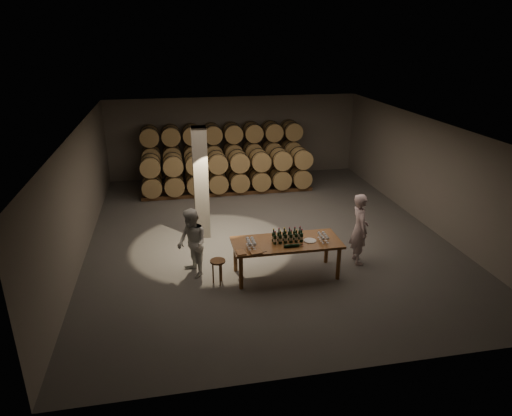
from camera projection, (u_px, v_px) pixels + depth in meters
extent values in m
plane|color=#565350|center=(265.00, 233.00, 13.51)|extent=(12.00, 12.00, 0.00)
plane|color=#605E59|center=(265.00, 126.00, 12.35)|extent=(12.00, 12.00, 0.00)
plane|color=slate|center=(234.00, 137.00, 18.42)|extent=(10.00, 0.00, 10.00)
plane|color=slate|center=(341.00, 293.00, 7.44)|extent=(10.00, 0.00, 10.00)
plane|color=slate|center=(80.00, 193.00, 12.04)|extent=(0.00, 12.00, 12.00)
plane|color=slate|center=(426.00, 172.00, 13.81)|extent=(0.00, 12.00, 12.00)
cube|color=slate|center=(201.00, 183.00, 12.79)|extent=(0.40, 0.40, 3.20)
cylinder|color=brown|center=(241.00, 272.00, 10.47)|extent=(0.10, 0.10, 0.84)
cylinder|color=brown|center=(338.00, 263.00, 10.88)|extent=(0.10, 0.10, 0.84)
cylinder|color=brown|center=(235.00, 256.00, 11.25)|extent=(0.10, 0.10, 0.84)
cylinder|color=brown|center=(327.00, 248.00, 11.67)|extent=(0.10, 0.10, 0.84)
cube|color=brown|center=(287.00, 243.00, 10.90)|extent=(2.60, 1.10, 0.06)
cube|color=#55371D|center=(225.00, 182.00, 17.87)|extent=(6.26, 0.10, 0.12)
cube|color=#55371D|center=(223.00, 178.00, 18.42)|extent=(6.26, 0.10, 0.12)
cylinder|color=#A8834C|center=(153.00, 174.00, 17.51)|extent=(0.70, 0.95, 0.70)
cylinder|color=black|center=(153.00, 176.00, 17.27)|extent=(0.73, 0.04, 0.73)
cylinder|color=black|center=(153.00, 172.00, 17.75)|extent=(0.73, 0.04, 0.73)
cylinder|color=#A8834C|center=(173.00, 173.00, 17.65)|extent=(0.70, 0.95, 0.70)
cylinder|color=black|center=(174.00, 175.00, 17.41)|extent=(0.73, 0.04, 0.73)
cylinder|color=black|center=(173.00, 171.00, 17.89)|extent=(0.73, 0.04, 0.73)
cylinder|color=#A8834C|center=(194.00, 172.00, 17.79)|extent=(0.70, 0.95, 0.70)
cylinder|color=black|center=(194.00, 174.00, 17.55)|extent=(0.73, 0.04, 0.73)
cylinder|color=black|center=(193.00, 170.00, 18.03)|extent=(0.73, 0.04, 0.73)
cylinder|color=#A8834C|center=(214.00, 171.00, 17.93)|extent=(0.70, 0.95, 0.70)
cylinder|color=black|center=(214.00, 172.00, 17.69)|extent=(0.73, 0.04, 0.73)
cylinder|color=black|center=(213.00, 169.00, 18.16)|extent=(0.73, 0.04, 0.73)
cylinder|color=#A8834C|center=(233.00, 169.00, 18.06)|extent=(0.70, 0.95, 0.70)
cylinder|color=black|center=(234.00, 171.00, 17.83)|extent=(0.73, 0.04, 0.73)
cylinder|color=black|center=(232.00, 168.00, 18.30)|extent=(0.73, 0.04, 0.73)
cylinder|color=#A8834C|center=(252.00, 168.00, 18.20)|extent=(0.70, 0.95, 0.70)
cylinder|color=black|center=(254.00, 170.00, 17.96)|extent=(0.73, 0.04, 0.73)
cylinder|color=black|center=(251.00, 167.00, 18.44)|extent=(0.73, 0.04, 0.73)
cylinder|color=#A8834C|center=(272.00, 167.00, 18.34)|extent=(0.70, 0.95, 0.70)
cylinder|color=black|center=(273.00, 169.00, 18.10)|extent=(0.73, 0.04, 0.73)
cylinder|color=black|center=(270.00, 166.00, 18.58)|extent=(0.73, 0.04, 0.73)
cylinder|color=#A8834C|center=(290.00, 166.00, 18.48)|extent=(0.70, 0.95, 0.70)
cylinder|color=black|center=(292.00, 168.00, 18.24)|extent=(0.73, 0.04, 0.73)
cylinder|color=black|center=(289.00, 165.00, 18.71)|extent=(0.73, 0.04, 0.73)
cylinder|color=#A8834C|center=(151.00, 155.00, 17.24)|extent=(0.70, 0.95, 0.70)
cylinder|color=black|center=(151.00, 157.00, 17.01)|extent=(0.73, 0.04, 0.73)
cylinder|color=black|center=(151.00, 153.00, 17.48)|extent=(0.73, 0.04, 0.73)
cylinder|color=#A8834C|center=(172.00, 154.00, 17.38)|extent=(0.70, 0.95, 0.70)
cylinder|color=black|center=(172.00, 156.00, 17.14)|extent=(0.73, 0.04, 0.73)
cylinder|color=black|center=(172.00, 152.00, 17.62)|extent=(0.73, 0.04, 0.73)
cylinder|color=#A8834C|center=(193.00, 153.00, 17.52)|extent=(0.70, 0.95, 0.70)
cylinder|color=black|center=(193.00, 155.00, 17.28)|extent=(0.73, 0.04, 0.73)
cylinder|color=black|center=(192.00, 152.00, 17.76)|extent=(0.73, 0.04, 0.73)
cylinder|color=#A8834C|center=(213.00, 152.00, 17.66)|extent=(0.70, 0.95, 0.70)
cylinder|color=black|center=(214.00, 154.00, 17.42)|extent=(0.73, 0.04, 0.73)
cylinder|color=black|center=(212.00, 151.00, 17.89)|extent=(0.73, 0.04, 0.73)
cylinder|color=#A8834C|center=(233.00, 151.00, 17.79)|extent=(0.70, 0.95, 0.70)
cylinder|color=black|center=(234.00, 153.00, 17.56)|extent=(0.73, 0.04, 0.73)
cylinder|color=black|center=(232.00, 150.00, 18.03)|extent=(0.73, 0.04, 0.73)
cylinder|color=#A8834C|center=(252.00, 150.00, 17.93)|extent=(0.70, 0.95, 0.70)
cylinder|color=black|center=(254.00, 152.00, 17.69)|extent=(0.73, 0.04, 0.73)
cylinder|color=black|center=(251.00, 149.00, 18.17)|extent=(0.73, 0.04, 0.73)
cylinder|color=#A8834C|center=(272.00, 149.00, 18.07)|extent=(0.70, 0.95, 0.70)
cylinder|color=black|center=(273.00, 151.00, 17.83)|extent=(0.73, 0.04, 0.73)
cylinder|color=black|center=(270.00, 148.00, 18.31)|extent=(0.73, 0.04, 0.73)
cylinder|color=#A8834C|center=(291.00, 149.00, 18.21)|extent=(0.70, 0.95, 0.70)
cylinder|color=black|center=(292.00, 150.00, 17.97)|extent=(0.73, 0.04, 0.73)
cylinder|color=black|center=(289.00, 147.00, 18.45)|extent=(0.73, 0.04, 0.73)
cylinder|color=#A8834C|center=(150.00, 136.00, 16.97)|extent=(0.70, 0.95, 0.70)
cylinder|color=black|center=(149.00, 137.00, 16.74)|extent=(0.73, 0.04, 0.73)
cylinder|color=black|center=(150.00, 134.00, 17.21)|extent=(0.73, 0.04, 0.73)
cylinder|color=#A8834C|center=(171.00, 135.00, 17.11)|extent=(0.70, 0.95, 0.70)
cylinder|color=black|center=(171.00, 136.00, 16.87)|extent=(0.73, 0.04, 0.73)
cylinder|color=black|center=(171.00, 134.00, 17.35)|extent=(0.73, 0.04, 0.73)
cylinder|color=#A8834C|center=(192.00, 134.00, 17.25)|extent=(0.70, 0.95, 0.70)
cylinder|color=black|center=(192.00, 136.00, 17.01)|extent=(0.73, 0.04, 0.73)
cylinder|color=black|center=(191.00, 133.00, 17.49)|extent=(0.73, 0.04, 0.73)
cylinder|color=#A8834C|center=(212.00, 133.00, 17.39)|extent=(0.70, 0.95, 0.70)
cylinder|color=black|center=(213.00, 135.00, 17.15)|extent=(0.73, 0.04, 0.73)
cylinder|color=black|center=(212.00, 132.00, 17.63)|extent=(0.73, 0.04, 0.73)
cylinder|color=#A8834C|center=(232.00, 133.00, 17.53)|extent=(0.70, 0.95, 0.70)
cylinder|color=black|center=(233.00, 134.00, 17.29)|extent=(0.73, 0.04, 0.73)
cylinder|color=black|center=(232.00, 131.00, 17.76)|extent=(0.73, 0.04, 0.73)
cylinder|color=#A8834C|center=(252.00, 132.00, 17.66)|extent=(0.70, 0.95, 0.70)
cylinder|color=black|center=(254.00, 133.00, 17.43)|extent=(0.73, 0.04, 0.73)
cylinder|color=black|center=(251.00, 130.00, 17.90)|extent=(0.73, 0.04, 0.73)
cylinder|color=#A8834C|center=(272.00, 131.00, 17.80)|extent=(0.70, 0.95, 0.70)
cylinder|color=black|center=(273.00, 132.00, 17.56)|extent=(0.73, 0.04, 0.73)
cylinder|color=black|center=(271.00, 130.00, 18.04)|extent=(0.73, 0.04, 0.73)
cylinder|color=#A8834C|center=(291.00, 130.00, 17.94)|extent=(0.70, 0.95, 0.70)
cylinder|color=black|center=(293.00, 131.00, 17.70)|extent=(0.73, 0.04, 0.73)
cylinder|color=black|center=(290.00, 129.00, 18.18)|extent=(0.73, 0.04, 0.73)
cube|color=#55371D|center=(229.00, 194.00, 16.59)|extent=(6.26, 0.10, 0.12)
cube|color=#55371D|center=(227.00, 189.00, 17.14)|extent=(6.26, 0.10, 0.12)
cylinder|color=#A8834C|center=(152.00, 185.00, 16.23)|extent=(0.70, 0.95, 0.70)
cylinder|color=black|center=(152.00, 187.00, 15.99)|extent=(0.73, 0.04, 0.73)
cylinder|color=black|center=(152.00, 183.00, 16.47)|extent=(0.73, 0.04, 0.73)
cylinder|color=#A8834C|center=(174.00, 184.00, 16.37)|extent=(0.70, 0.95, 0.70)
cylinder|color=black|center=(175.00, 186.00, 16.13)|extent=(0.73, 0.04, 0.73)
cylinder|color=black|center=(174.00, 182.00, 16.61)|extent=(0.73, 0.04, 0.73)
cylinder|color=#A8834C|center=(196.00, 183.00, 16.51)|extent=(0.70, 0.95, 0.70)
cylinder|color=black|center=(197.00, 185.00, 16.27)|extent=(0.73, 0.04, 0.73)
cylinder|color=black|center=(196.00, 180.00, 16.74)|extent=(0.73, 0.04, 0.73)
cylinder|color=#A8834C|center=(218.00, 181.00, 16.64)|extent=(0.70, 0.95, 0.70)
cylinder|color=black|center=(218.00, 183.00, 16.41)|extent=(0.73, 0.04, 0.73)
cylinder|color=black|center=(217.00, 179.00, 16.88)|extent=(0.73, 0.04, 0.73)
cylinder|color=#A8834C|center=(239.00, 180.00, 16.78)|extent=(0.70, 0.95, 0.70)
cylinder|color=black|center=(240.00, 182.00, 16.54)|extent=(0.73, 0.04, 0.73)
cylinder|color=black|center=(238.00, 178.00, 17.02)|extent=(0.73, 0.04, 0.73)
cylinder|color=#A8834C|center=(259.00, 179.00, 16.92)|extent=(0.70, 0.95, 0.70)
cylinder|color=black|center=(261.00, 181.00, 16.68)|extent=(0.73, 0.04, 0.73)
cylinder|color=black|center=(258.00, 177.00, 17.16)|extent=(0.73, 0.04, 0.73)
cylinder|color=#A8834C|center=(280.00, 178.00, 17.06)|extent=(0.70, 0.95, 0.70)
cylinder|color=black|center=(281.00, 180.00, 16.82)|extent=(0.73, 0.04, 0.73)
cylinder|color=black|center=(278.00, 176.00, 17.30)|extent=(0.73, 0.04, 0.73)
cylinder|color=#A8834C|center=(300.00, 176.00, 17.20)|extent=(0.70, 0.95, 0.70)
cylinder|color=black|center=(302.00, 179.00, 16.96)|extent=(0.73, 0.04, 0.73)
cylinder|color=black|center=(298.00, 175.00, 17.43)|extent=(0.73, 0.04, 0.73)
cylinder|color=#A8834C|center=(150.00, 165.00, 15.96)|extent=(0.70, 0.95, 0.70)
cylinder|color=black|center=(150.00, 167.00, 15.72)|extent=(0.73, 0.04, 0.73)
cylinder|color=black|center=(151.00, 163.00, 16.20)|extent=(0.73, 0.04, 0.73)
cylinder|color=#A8834C|center=(173.00, 164.00, 16.10)|extent=(0.70, 0.95, 0.70)
cylinder|color=black|center=(173.00, 166.00, 15.86)|extent=(0.73, 0.04, 0.73)
cylinder|color=black|center=(173.00, 162.00, 16.34)|extent=(0.73, 0.04, 0.73)
cylinder|color=#A8834C|center=(195.00, 163.00, 16.24)|extent=(0.70, 0.95, 0.70)
cylinder|color=black|center=(196.00, 165.00, 16.00)|extent=(0.73, 0.04, 0.73)
cylinder|color=black|center=(195.00, 161.00, 16.48)|extent=(0.73, 0.04, 0.73)
cylinder|color=#A8834C|center=(217.00, 162.00, 16.38)|extent=(0.70, 0.95, 0.70)
cylinder|color=black|center=(218.00, 164.00, 16.14)|extent=(0.73, 0.04, 0.73)
cylinder|color=black|center=(216.00, 160.00, 16.61)|extent=(0.73, 0.04, 0.73)
cylinder|color=#A8834C|center=(238.00, 161.00, 16.51)|extent=(0.70, 0.95, 0.70)
cylinder|color=black|center=(239.00, 163.00, 16.28)|extent=(0.73, 0.04, 0.73)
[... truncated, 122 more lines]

